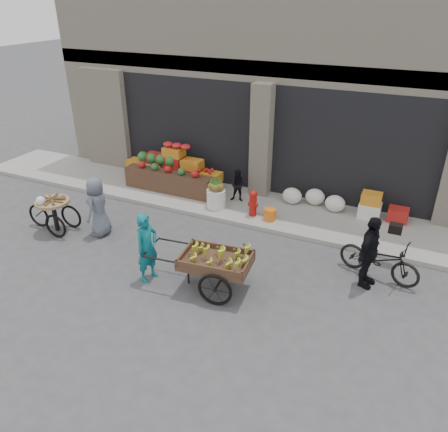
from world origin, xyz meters
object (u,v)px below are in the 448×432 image
at_px(seated_person, 238,186).
at_px(vendor_woman, 147,247).
at_px(tricycle_cart, 54,210).
at_px(fire_hydrant, 253,202).
at_px(banana_cart, 213,259).
at_px(orange_bucket, 270,214).
at_px(bicycle, 379,259).
at_px(cyclist, 369,252).
at_px(vendor_grey, 98,207).
at_px(pineapple_bin, 216,198).

relative_size(seated_person, vendor_woman, 0.61).
bearing_deg(tricycle_cart, seated_person, 40.94).
height_order(fire_hydrant, banana_cart, banana_cart).
distance_m(orange_bucket, banana_cart, 3.17).
height_order(vendor_woman, bicycle, vendor_woman).
distance_m(tricycle_cart, cyclist, 7.52).
bearing_deg(vendor_grey, vendor_woman, 55.61).
height_order(orange_bucket, tricycle_cart, tricycle_cart).
distance_m(fire_hydrant, bicycle, 3.64).
relative_size(seated_person, bicycle, 0.54).
bearing_deg(banana_cart, tricycle_cart, 167.61).
height_order(pineapple_bin, vendor_grey, vendor_grey).
bearing_deg(fire_hydrant, pineapple_bin, 177.40).
xyz_separation_m(fire_hydrant, seated_person, (-0.70, 0.65, 0.08)).
relative_size(fire_hydrant, seated_person, 0.76).
xyz_separation_m(orange_bucket, vendor_woman, (-1.49, -3.39, 0.49)).
distance_m(banana_cart, vendor_grey, 3.65).
height_order(orange_bucket, vendor_grey, vendor_grey).
bearing_deg(pineapple_bin, cyclist, -22.92).
relative_size(banana_cart, vendor_woman, 1.61).
bearing_deg(fire_hydrant, vendor_grey, -143.39).
distance_m(orange_bucket, tricycle_cart, 5.47).
distance_m(banana_cart, tricycle_cart, 4.73).
relative_size(fire_hydrant, cyclist, 0.45).
relative_size(vendor_grey, cyclist, 0.97).
height_order(seated_person, bicycle, seated_person).
relative_size(orange_bucket, bicycle, 0.19).
distance_m(fire_hydrant, banana_cart, 3.22).
bearing_deg(pineapple_bin, orange_bucket, -3.58).
height_order(orange_bucket, vendor_woman, vendor_woman).
bearing_deg(seated_person, cyclist, -41.86).
bearing_deg(pineapple_bin, bicycle, -17.46).
height_order(vendor_grey, bicycle, vendor_grey).
xyz_separation_m(seated_person, cyclist, (3.87, -2.41, 0.20)).
xyz_separation_m(banana_cart, bicycle, (2.97, 1.83, -0.26)).
relative_size(pineapple_bin, cyclist, 0.33).
bearing_deg(tricycle_cart, vendor_grey, 14.17).
xyz_separation_m(orange_bucket, banana_cart, (-0.10, -3.14, 0.45)).
bearing_deg(orange_bucket, banana_cart, -91.78).
distance_m(fire_hydrant, vendor_woman, 3.59).
bearing_deg(vendor_woman, pineapple_bin, 12.70).
bearing_deg(cyclist, banana_cart, 131.21).
bearing_deg(bicycle, cyclist, 167.37).
height_order(fire_hydrant, seated_person, seated_person).
bearing_deg(vendor_woman, banana_cart, -68.94).
relative_size(vendor_woman, vendor_grey, 1.01).
relative_size(orange_bucket, seated_person, 0.34).
distance_m(pineapple_bin, banana_cart, 3.59).
height_order(orange_bucket, banana_cart, banana_cart).
bearing_deg(seated_person, orange_bucket, -40.26).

